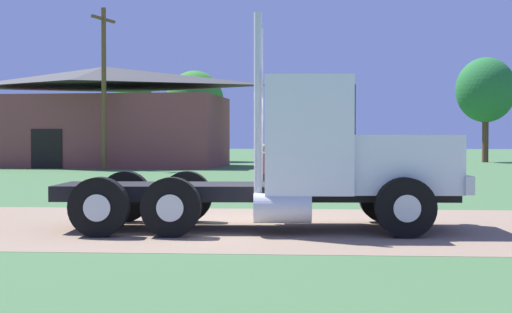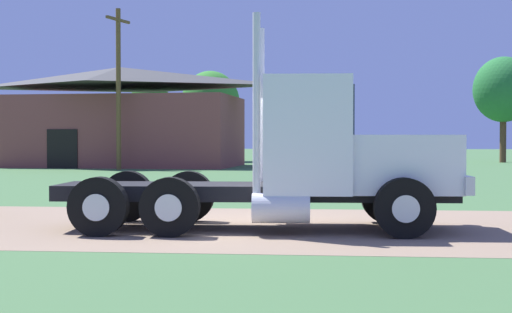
{
  "view_description": "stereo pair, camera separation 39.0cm",
  "coord_description": "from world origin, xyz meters",
  "px_view_note": "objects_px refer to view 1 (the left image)",
  "views": [
    {
      "loc": [
        1.32,
        -14.05,
        1.71
      ],
      "look_at": [
        0.42,
        -0.54,
        1.36
      ],
      "focal_mm": 51.24,
      "sensor_mm": 36.0,
      "label": 1
    },
    {
      "loc": [
        1.71,
        -14.02,
        1.71
      ],
      "look_at": [
        0.42,
        -0.54,
        1.36
      ],
      "focal_mm": 51.24,
      "sensor_mm": 36.0,
      "label": 2
    }
  ],
  "objects_px": {
    "shed_building": "(105,118)",
    "utility_pole_far": "(104,84)",
    "truck_foreground_white": "(311,161)",
    "visitor_far_side": "(264,170)"
  },
  "relations": [
    {
      "from": "shed_building",
      "to": "truck_foreground_white",
      "type": "bearing_deg",
      "value": -67.71
    },
    {
      "from": "truck_foreground_white",
      "to": "shed_building",
      "type": "relative_size",
      "value": 0.5
    },
    {
      "from": "visitor_far_side",
      "to": "truck_foreground_white",
      "type": "bearing_deg",
      "value": -78.46
    },
    {
      "from": "truck_foreground_white",
      "to": "visitor_far_side",
      "type": "height_order",
      "value": "truck_foreground_white"
    },
    {
      "from": "shed_building",
      "to": "utility_pole_far",
      "type": "height_order",
      "value": "utility_pole_far"
    },
    {
      "from": "shed_building",
      "to": "utility_pole_far",
      "type": "distance_m",
      "value": 5.13
    },
    {
      "from": "truck_foreground_white",
      "to": "visitor_far_side",
      "type": "bearing_deg",
      "value": 101.54
    },
    {
      "from": "visitor_far_side",
      "to": "shed_building",
      "type": "height_order",
      "value": "shed_building"
    },
    {
      "from": "visitor_far_side",
      "to": "utility_pole_far",
      "type": "distance_m",
      "value": 21.6
    },
    {
      "from": "shed_building",
      "to": "utility_pole_far",
      "type": "bearing_deg",
      "value": -75.07
    }
  ]
}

